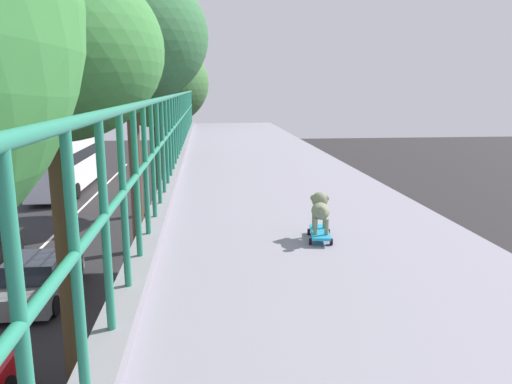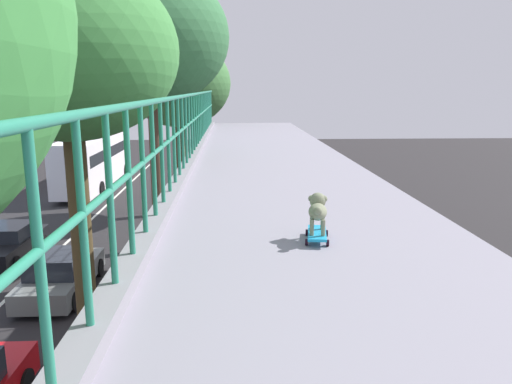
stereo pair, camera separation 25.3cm
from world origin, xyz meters
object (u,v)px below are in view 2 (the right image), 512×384
car_black_sixth (8,244)px  city_bus (94,159)px  small_dog (318,209)px  car_grey_fifth (60,274)px  toy_skateboard (317,234)px

car_black_sixth → city_bus: bearing=91.9°
city_bus → small_dog: (9.95, -28.75, 3.59)m
car_grey_fifth → small_dog: (6.36, -11.10, 4.87)m
car_grey_fifth → toy_skateboard: (6.36, -11.13, 4.65)m
car_grey_fifth → car_black_sixth: bearing=133.3°
small_dog → city_bus: bearing=109.1°
car_black_sixth → small_dog: bearing=-56.7°
city_bus → toy_skateboard: 30.64m
car_grey_fifth → car_black_sixth: size_ratio=1.03×
car_black_sixth → toy_skateboard: size_ratio=8.82×
car_grey_fifth → car_black_sixth: 4.55m
city_bus → car_grey_fifth: bearing=-78.5°
car_grey_fifth → city_bus: city_bus is taller
car_black_sixth → small_dog: small_dog is taller
toy_skateboard → car_grey_fifth: bearing=119.7°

